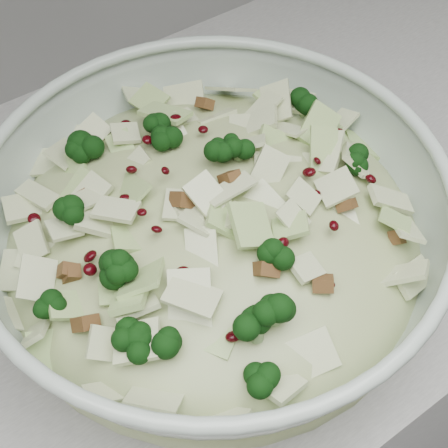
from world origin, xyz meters
name	(u,v)px	position (x,y,z in m)	size (l,w,h in m)	color
counter	(308,312)	(0.00, 1.70, 0.45)	(3.60, 0.60, 0.90)	beige
mixing_bowl	(214,241)	(-0.26, 1.60, 0.98)	(0.49, 0.49, 0.15)	#AABBAD
salad	(213,223)	(-0.26, 1.60, 1.01)	(0.43, 0.43, 0.16)	tan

